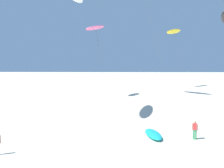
% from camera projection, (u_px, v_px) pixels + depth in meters
% --- Properties ---
extents(flying_kite_3, '(5.58, 9.91, 14.66)m').
position_uv_depth(flying_kite_3, '(174.00, 31.00, 64.54)').
color(flying_kite_3, yellow).
rests_on(flying_kite_3, ground).
extents(flying_kite_8, '(2.93, 9.08, 11.28)m').
position_uv_depth(flying_kite_8, '(96.00, 28.00, 30.95)').
color(flying_kite_8, '#EA5193').
rests_on(flying_kite_8, ground).
extents(grounded_kite_1, '(1.63, 3.60, 0.41)m').
position_uv_depth(grounded_kite_1, '(153.00, 134.00, 22.98)').
color(grounded_kite_1, '#19B2B7').
rests_on(grounded_kite_1, ground).
extents(person_foreground_walker, '(0.49, 0.28, 1.60)m').
position_uv_depth(person_foreground_walker, '(195.00, 129.00, 22.11)').
color(person_foreground_walker, '#338E56').
rests_on(person_foreground_walker, ground).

